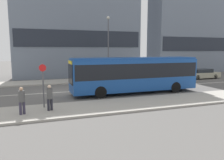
% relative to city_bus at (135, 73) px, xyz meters
% --- Properties ---
extents(ground_plane, '(120.00, 120.00, 0.00)m').
position_rel_city_bus_xyz_m(ground_plane, '(-5.89, 2.40, -1.80)').
color(ground_plane, '#595654').
extents(sidewalk_near, '(44.00, 3.50, 0.13)m').
position_rel_city_bus_xyz_m(sidewalk_near, '(-5.89, -3.85, -1.73)').
color(sidewalk_near, '#A39E93').
rests_on(sidewalk_near, ground_plane).
extents(sidewalk_far, '(44.00, 3.50, 0.13)m').
position_rel_city_bus_xyz_m(sidewalk_far, '(-5.89, 8.65, -1.73)').
color(sidewalk_far, '#A39E93').
rests_on(sidewalk_far, ground_plane).
extents(lane_centerline, '(41.80, 0.16, 0.01)m').
position_rel_city_bus_xyz_m(lane_centerline, '(-5.89, 2.40, -1.79)').
color(lane_centerline, silver).
rests_on(lane_centerline, ground_plane).
extents(apartment_block_left_tower, '(17.44, 5.48, 19.05)m').
position_rel_city_bus_xyz_m(apartment_block_left_tower, '(-2.26, 14.60, 7.72)').
color(apartment_block_left_tower, slate).
rests_on(apartment_block_left_tower, ground_plane).
extents(apartment_block_right_tower, '(15.58, 4.52, 17.01)m').
position_rel_city_bus_xyz_m(apartment_block_right_tower, '(17.70, 14.12, 6.70)').
color(apartment_block_right_tower, slate).
rests_on(apartment_block_right_tower, ground_plane).
extents(city_bus, '(11.21, 2.49, 3.12)m').
position_rel_city_bus_xyz_m(city_bus, '(0.00, 0.00, 0.00)').
color(city_bus, '#194793').
rests_on(city_bus, ground_plane).
extents(parked_car_0, '(4.67, 1.73, 1.35)m').
position_rel_city_bus_xyz_m(parked_car_0, '(7.33, 5.99, -1.16)').
color(parked_car_0, '#4C5156').
rests_on(parked_car_0, ground_plane).
extents(parked_car_1, '(4.60, 1.82, 1.30)m').
position_rel_city_bus_xyz_m(parked_car_1, '(12.57, 5.88, -1.18)').
color(parked_car_1, '#A39E84').
rests_on(parked_car_1, ground_plane).
extents(pedestrian_near_stop, '(0.34, 0.34, 1.58)m').
position_rel_city_bus_xyz_m(pedestrian_near_stop, '(-8.99, -4.21, -0.78)').
color(pedestrian_near_stop, '#383347').
rests_on(pedestrian_near_stop, sidewalk_near).
extents(pedestrian_down_pavement, '(0.34, 0.34, 1.57)m').
position_rel_city_bus_xyz_m(pedestrian_down_pavement, '(-7.44, -3.88, -0.78)').
color(pedestrian_down_pavement, '#23232D').
rests_on(pedestrian_down_pavement, sidewalk_near).
extents(bus_stop_sign, '(0.44, 0.12, 2.81)m').
position_rel_city_bus_xyz_m(bus_stop_sign, '(-7.76, -3.00, -0.03)').
color(bus_stop_sign, '#4C4C51').
rests_on(bus_stop_sign, sidewalk_near).
extents(street_lamp, '(0.36, 0.36, 7.50)m').
position_rel_city_bus_xyz_m(street_lamp, '(0.01, 7.37, 2.86)').
color(street_lamp, '#4C4C51').
rests_on(street_lamp, sidewalk_far).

